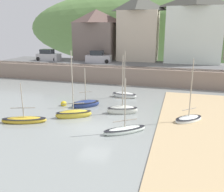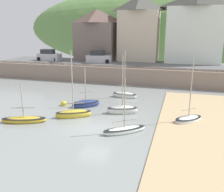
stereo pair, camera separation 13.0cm
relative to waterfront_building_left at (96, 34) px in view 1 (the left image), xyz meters
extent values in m
cube|color=gray|center=(8.49, -25.20, -6.85)|extent=(48.00, 40.00, 0.06)
cube|color=gray|center=(8.49, -8.20, -5.62)|extent=(48.00, 2.40, 2.40)
cube|color=#606060|center=(8.49, -4.50, -4.47)|extent=(48.00, 9.00, 0.10)
ellipsoid|color=#638D49|center=(9.80, 30.00, 0.97)|extent=(80.00, 44.00, 22.26)
cube|color=#73655D|center=(0.00, 0.00, -1.22)|extent=(6.95, 5.92, 6.41)
pyramid|color=brown|center=(0.00, 0.00, 3.13)|extent=(7.25, 6.22, 2.28)
cube|color=beige|center=(7.59, 0.00, -0.27)|extent=(6.61, 4.69, 8.30)
pyramid|color=#505048|center=(7.59, 0.00, 5.11)|extent=(6.91, 4.99, 2.46)
cube|color=silver|center=(16.56, 0.00, -0.05)|extent=(8.58, 5.31, 8.76)
ellipsoid|color=white|center=(8.85, -15.73, -6.60)|extent=(3.01, 1.31, 0.82)
ellipsoid|color=black|center=(8.85, -15.73, -6.37)|extent=(2.95, 1.29, 0.12)
cylinder|color=#B2A893|center=(8.85, -15.73, -3.80)|extent=(0.09, 0.09, 4.78)
cylinder|color=gray|center=(8.85, -15.73, -5.40)|extent=(1.48, 0.20, 0.07)
ellipsoid|color=gold|center=(2.21, -25.89, -6.65)|extent=(4.05, 2.28, 0.64)
ellipsoid|color=black|center=(2.21, -25.89, -6.47)|extent=(3.97, 2.24, 0.12)
cylinder|color=#B2A893|center=(2.21, -25.89, -4.82)|extent=(0.09, 0.09, 3.01)
cylinder|color=gray|center=(2.21, -25.89, -5.50)|extent=(2.02, 0.73, 0.07)
ellipsoid|color=white|center=(16.03, -21.89, -6.64)|extent=(2.90, 2.82, 0.68)
ellipsoid|color=black|center=(16.03, -21.89, -6.45)|extent=(2.84, 2.77, 0.12)
cylinder|color=#B2A893|center=(16.03, -21.89, -3.80)|extent=(0.09, 0.09, 4.99)
cylinder|color=gray|center=(16.03, -21.89, -5.65)|extent=(1.18, 1.11, 0.07)
ellipsoid|color=silver|center=(9.91, -21.25, -6.55)|extent=(3.13, 1.87, 1.00)
ellipsoid|color=black|center=(9.91, -21.25, -6.28)|extent=(3.07, 1.83, 0.12)
cylinder|color=#B2A893|center=(9.91, -21.25, -3.67)|extent=(0.09, 0.09, 4.76)
cylinder|color=gray|center=(9.91, -21.25, -5.33)|extent=(1.39, 0.52, 0.07)
ellipsoid|color=navy|center=(5.74, -20.24, -6.58)|extent=(3.06, 2.75, 0.87)
ellipsoid|color=black|center=(5.74, -20.24, -6.34)|extent=(3.00, 2.69, 0.12)
cylinder|color=#B2A893|center=(5.74, -20.24, -4.46)|extent=(0.09, 0.09, 3.38)
cylinder|color=gray|center=(5.74, -20.24, -5.27)|extent=(1.10, 0.87, 0.07)
ellipsoid|color=gold|center=(5.86, -23.54, -6.57)|extent=(3.37, 2.34, 0.93)
ellipsoid|color=black|center=(5.86, -23.54, -6.31)|extent=(3.30, 2.30, 0.12)
cylinder|color=#B2A893|center=(5.86, -23.54, -3.43)|extent=(0.09, 0.09, 5.34)
cylinder|color=gray|center=(5.86, -23.54, -5.50)|extent=(1.81, 0.98, 0.07)
ellipsoid|color=white|center=(11.15, -25.63, -6.66)|extent=(3.45, 2.90, 0.61)
ellipsoid|color=black|center=(11.15, -25.63, -6.49)|extent=(3.38, 2.84, 0.12)
cylinder|color=#B2A893|center=(11.15, -25.63, -4.42)|extent=(0.09, 0.09, 3.86)
cylinder|color=gray|center=(11.15, -25.63, -5.81)|extent=(1.66, 1.26, 0.07)
cube|color=#BABBBE|center=(-7.34, -4.50, -3.82)|extent=(4.16, 1.85, 1.20)
cube|color=#282D33|center=(-7.59, -4.50, -2.87)|extent=(2.16, 1.58, 0.80)
cylinder|color=black|center=(-5.69, -3.70, -4.10)|extent=(0.64, 0.22, 0.64)
cylinder|color=black|center=(-5.69, -5.30, -4.10)|extent=(0.64, 0.22, 0.64)
cylinder|color=black|center=(-8.99, -3.70, -4.10)|extent=(0.64, 0.22, 0.64)
cylinder|color=black|center=(-8.99, -5.30, -4.10)|extent=(0.64, 0.22, 0.64)
cube|color=#B7B7BE|center=(1.85, -4.50, -3.82)|extent=(4.25, 2.11, 1.20)
cube|color=#282D33|center=(1.60, -4.50, -2.87)|extent=(2.24, 1.71, 0.80)
cylinder|color=black|center=(3.50, -3.70, -4.10)|extent=(0.64, 0.22, 0.64)
cylinder|color=black|center=(3.50, -5.30, -4.10)|extent=(0.64, 0.22, 0.64)
cylinder|color=black|center=(0.20, -3.70, -4.10)|extent=(0.64, 0.22, 0.64)
cylinder|color=black|center=(0.20, -5.30, -4.10)|extent=(0.64, 0.22, 0.64)
sphere|color=yellow|center=(3.38, -20.60, -6.64)|extent=(0.63, 0.63, 0.63)
camera|label=1|loc=(15.03, -43.14, 1.15)|focal=39.46mm
camera|label=2|loc=(15.16, -43.10, 1.15)|focal=39.46mm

